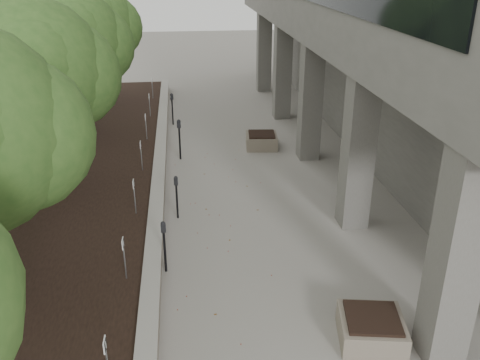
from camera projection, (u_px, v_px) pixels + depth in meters
retaining_wall at (159, 180)px, 15.94m from camera, size 0.39×26.00×0.50m
planting_bed at (37, 187)px, 15.56m from camera, size 7.00×26.00×0.40m
crabapple_tree_3 at (38, 101)px, 13.55m from camera, size 4.60×4.00×5.44m
crabapple_tree_4 at (72, 64)px, 18.10m from camera, size 4.60×4.00×5.44m
crabapple_tree_5 at (93, 43)px, 22.64m from camera, size 4.60×4.00×5.44m
parking_sign_3 at (124, 259)px, 10.63m from camera, size 0.04×0.22×0.96m
parking_sign_4 at (135, 197)px, 13.35m from camera, size 0.04×0.22×0.96m
parking_sign_5 at (141, 156)px, 16.08m from camera, size 0.04×0.22×0.96m
parking_sign_6 at (146, 127)px, 18.81m from camera, size 0.04×0.22×0.96m
parking_sign_7 at (150, 105)px, 21.53m from camera, size 0.04×0.22×0.96m
parking_sign_8 at (152, 88)px, 24.26m from camera, size 0.04×0.22×0.96m
parking_meter_2 at (165, 247)px, 11.51m from camera, size 0.14×0.11×1.30m
parking_meter_3 at (177, 197)px, 13.91m from camera, size 0.13×0.10×1.26m
parking_meter_4 at (180, 139)px, 17.94m from camera, size 0.16×0.13×1.47m
parking_meter_5 at (172, 109)px, 21.68m from camera, size 0.16×0.14×1.37m
planter_front at (371, 328)px, 9.55m from camera, size 1.36×1.36×0.55m
planter_back at (262, 140)px, 19.27m from camera, size 1.27×1.27×0.54m
berry_scatter at (226, 250)px, 12.58m from camera, size 3.30×14.10×0.02m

